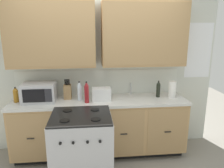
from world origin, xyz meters
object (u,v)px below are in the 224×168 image
(bottle_red, at_px, (87,92))
(bottle_amber, at_px, (16,95))
(stove_range, at_px, (82,149))
(bottle_dark, at_px, (158,89))
(microwave, at_px, (39,92))
(bottle_clear, at_px, (79,91))
(toaster, at_px, (102,94))
(paper_towel_roll, at_px, (172,89))
(knife_block, at_px, (68,91))

(bottle_red, distance_m, bottle_amber, 1.05)
(stove_range, height_order, bottle_dark, bottle_dark)
(bottle_red, bearing_deg, stove_range, -97.87)
(microwave, distance_m, bottle_red, 0.72)
(stove_range, relative_size, bottle_clear, 3.24)
(microwave, relative_size, toaster, 1.71)
(bottle_dark, relative_size, bottle_clear, 0.90)
(bottle_red, bearing_deg, paper_towel_roll, 5.06)
(stove_range, distance_m, paper_towel_roll, 1.65)
(microwave, bearing_deg, stove_range, -45.96)
(knife_block, bearing_deg, bottle_red, -36.98)
(microwave, height_order, bottle_red, bottle_red)
(microwave, bearing_deg, toaster, -3.15)
(knife_block, distance_m, bottle_clear, 0.21)
(toaster, relative_size, bottle_amber, 1.22)
(toaster, distance_m, bottle_clear, 0.34)
(paper_towel_roll, bearing_deg, stove_range, -155.88)
(knife_block, distance_m, bottle_amber, 0.75)
(bottle_amber, bearing_deg, stove_range, -33.47)
(knife_block, bearing_deg, paper_towel_roll, -3.66)
(paper_towel_roll, xyz_separation_m, bottle_amber, (-2.38, 0.01, -0.02))
(microwave, xyz_separation_m, paper_towel_roll, (2.04, -0.02, -0.01))
(toaster, xyz_separation_m, bottle_clear, (-0.33, 0.03, 0.05))
(bottle_dark, bearing_deg, bottle_amber, -179.15)
(knife_block, bearing_deg, microwave, -168.45)
(stove_range, bearing_deg, toaster, 64.05)
(stove_range, bearing_deg, bottle_amber, 146.53)
(toaster, bearing_deg, bottle_red, -158.07)
(toaster, relative_size, bottle_red, 0.88)
(microwave, xyz_separation_m, bottle_dark, (1.83, 0.02, -0.01))
(toaster, height_order, knife_block, knife_block)
(microwave, xyz_separation_m, bottle_clear, (0.59, -0.02, 0.00))
(toaster, distance_m, knife_block, 0.54)
(stove_range, distance_m, knife_block, 0.96)
(toaster, bearing_deg, paper_towel_roll, 1.50)
(bottle_red, xyz_separation_m, bottle_amber, (-1.04, 0.13, -0.04))
(stove_range, bearing_deg, bottle_clear, 93.43)
(knife_block, height_order, paper_towel_roll, knife_block)
(stove_range, xyz_separation_m, bottle_dark, (1.20, 0.67, 0.58))
(knife_block, bearing_deg, bottle_dark, -2.52)
(toaster, xyz_separation_m, bottle_dark, (0.90, 0.07, 0.03))
(stove_range, distance_m, microwave, 1.08)
(bottle_dark, height_order, bottle_amber, bottle_dark)
(microwave, bearing_deg, knife_block, 11.55)
(toaster, height_order, bottle_red, bottle_red)
(bottle_clear, bearing_deg, stove_range, -86.57)
(paper_towel_roll, distance_m, bottle_dark, 0.22)
(stove_range, height_order, toaster, toaster)
(bottle_red, bearing_deg, bottle_dark, 8.11)
(toaster, relative_size, bottle_clear, 0.95)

